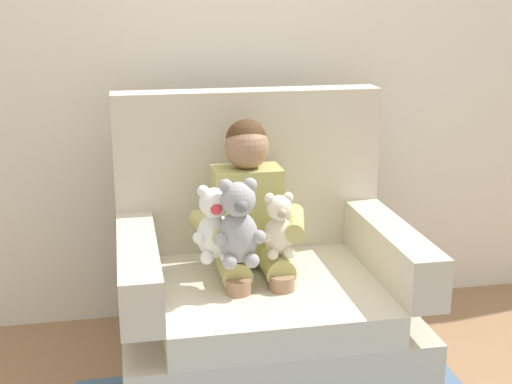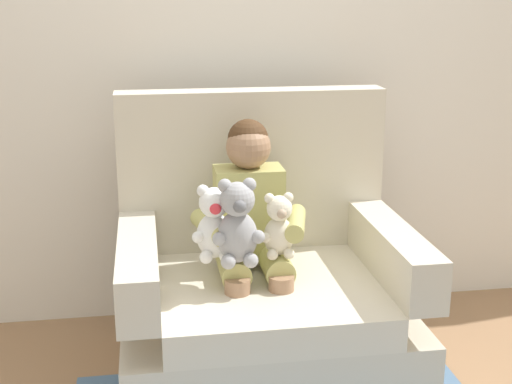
{
  "view_description": "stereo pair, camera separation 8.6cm",
  "coord_description": "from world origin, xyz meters",
  "px_view_note": "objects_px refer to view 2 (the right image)",
  "views": [
    {
      "loc": [
        -0.51,
        -2.43,
        1.47
      ],
      "look_at": [
        -0.05,
        -0.05,
        0.77
      ],
      "focal_mm": 49.63,
      "sensor_mm": 36.0,
      "label": 1
    },
    {
      "loc": [
        -0.43,
        -2.44,
        1.47
      ],
      "look_at": [
        -0.05,
        -0.05,
        0.77
      ],
      "focal_mm": 49.63,
      "sensor_mm": 36.0,
      "label": 2
    }
  ],
  "objects_px": {
    "plush_grey": "(238,224)",
    "plush_cream": "(279,227)",
    "armchair": "(263,292)",
    "seated_child": "(251,219)",
    "plush_white": "(214,225)"
  },
  "relations": [
    {
      "from": "plush_grey",
      "to": "plush_cream",
      "type": "distance_m",
      "value": 0.17
    },
    {
      "from": "armchair",
      "to": "plush_grey",
      "type": "xyz_separation_m",
      "value": [
        -0.12,
        -0.18,
        0.34
      ]
    },
    {
      "from": "plush_grey",
      "to": "plush_cream",
      "type": "height_order",
      "value": "plush_grey"
    },
    {
      "from": "seated_child",
      "to": "plush_cream",
      "type": "distance_m",
      "value": 0.16
    },
    {
      "from": "seated_child",
      "to": "plush_cream",
      "type": "relative_size",
      "value": 3.44
    },
    {
      "from": "armchair",
      "to": "plush_grey",
      "type": "distance_m",
      "value": 0.41
    },
    {
      "from": "armchair",
      "to": "plush_cream",
      "type": "bearing_deg",
      "value": -74.3
    },
    {
      "from": "plush_white",
      "to": "plush_cream",
      "type": "height_order",
      "value": "plush_white"
    },
    {
      "from": "seated_child",
      "to": "plush_white",
      "type": "xyz_separation_m",
      "value": [
        -0.15,
        -0.12,
        0.03
      ]
    },
    {
      "from": "plush_white",
      "to": "plush_grey",
      "type": "relative_size",
      "value": 0.89
    },
    {
      "from": "armchair",
      "to": "plush_grey",
      "type": "height_order",
      "value": "armchair"
    },
    {
      "from": "plush_white",
      "to": "plush_grey",
      "type": "distance_m",
      "value": 0.1
    },
    {
      "from": "plush_white",
      "to": "plush_cream",
      "type": "xyz_separation_m",
      "value": [
        0.23,
        -0.01,
        -0.02
      ]
    },
    {
      "from": "seated_child",
      "to": "plush_grey",
      "type": "xyz_separation_m",
      "value": [
        -0.08,
        -0.18,
        0.04
      ]
    },
    {
      "from": "plush_grey",
      "to": "plush_cream",
      "type": "xyz_separation_m",
      "value": [
        0.16,
        0.05,
        -0.03
      ]
    }
  ]
}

